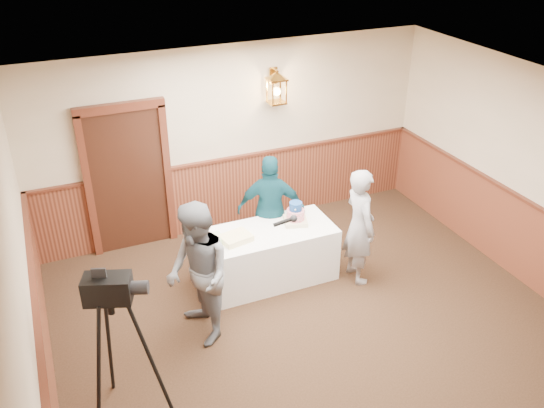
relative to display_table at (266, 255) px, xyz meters
The scene contains 10 objects.
ground 1.94m from the display_table, 84.99° to the right, with size 7.00×7.00×0.00m, color black.
room_shell 1.85m from the display_table, 85.54° to the right, with size 6.02×7.02×2.81m.
display_table is the anchor object (origin of this frame).
tiered_cake 0.66m from the display_table, ahead, with size 0.37×0.37×0.30m.
sheet_cake_yellow 0.60m from the display_table, behind, with size 0.37×0.28×0.08m, color #FFF098.
sheet_cake_green 0.83m from the display_table, behind, with size 0.29×0.23×0.07m, color #9CDB9B.
interviewer 1.43m from the display_table, 146.69° to the right, with size 1.52×0.88×1.73m.
baker 1.29m from the display_table, 21.41° to the right, with size 0.59×0.38×1.61m, color #939399.
assistant_p 0.65m from the display_table, 58.82° to the left, with size 0.93×0.39×1.58m, color #10414C.
tv_camera_rig 2.71m from the display_table, 143.51° to the right, with size 0.66×0.62×1.70m.
Camera 1 is at (-2.60, -3.97, 4.62)m, focal length 38.00 mm.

